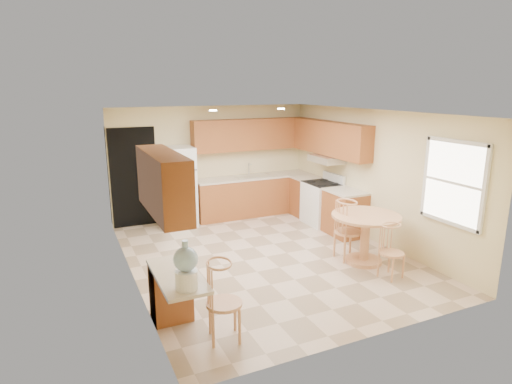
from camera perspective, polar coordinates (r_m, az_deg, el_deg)
name	(u,v)px	position (r m, az deg, el deg)	size (l,w,h in m)	color
floor	(266,257)	(7.59, 1.34, -8.62)	(5.50, 5.50, 0.00)	#CAAD92
ceiling	(267,112)	(7.03, 1.46, 10.57)	(4.50, 5.50, 0.02)	white
wall_back	(213,162)	(9.70, -5.80, 3.98)	(4.50, 0.02, 2.50)	beige
wall_front	(375,239)	(4.99, 15.55, -6.00)	(4.50, 0.02, 2.50)	beige
wall_left	(129,202)	(6.56, -16.53, -1.31)	(0.02, 5.50, 2.50)	beige
wall_right	(373,176)	(8.42, 15.27, 2.05)	(0.02, 5.50, 2.50)	beige
doorway	(134,178)	(9.31, -15.97, 1.85)	(0.90, 0.02, 2.10)	black
base_cab_back	(253,196)	(9.92, -0.34, -0.55)	(2.75, 0.60, 0.87)	#A05728
counter_back	(253,177)	(9.81, -0.34, 2.02)	(2.75, 0.63, 0.04)	beige
base_cab_right_a	(307,197)	(9.90, 6.77, -0.67)	(0.60, 0.59, 0.87)	#A05728
counter_right_a	(307,178)	(9.80, 6.85, 1.90)	(0.63, 0.59, 0.04)	beige
base_cab_right_b	(345,214)	(8.74, 11.75, -2.84)	(0.60, 0.80, 0.87)	#A05728
counter_right_b	(346,192)	(8.62, 11.90, 0.06)	(0.63, 0.80, 0.04)	beige
upper_cab_back	(251,134)	(9.78, -0.68, 7.68)	(2.75, 0.33, 0.70)	#A05728
upper_cab_right	(330,138)	(9.18, 9.86, 7.07)	(0.33, 2.42, 0.70)	#A05728
upper_cab_left	(163,183)	(4.91, -12.28, 1.18)	(0.33, 1.40, 0.70)	#A05728
sink	(252,176)	(9.80, -0.48, 2.14)	(0.78, 0.44, 0.01)	silver
range_hood	(327,159)	(9.17, 9.42, 4.37)	(0.50, 0.76, 0.14)	silver
desk_pedestal	(171,292)	(5.69, -11.28, -12.96)	(0.48, 0.42, 0.72)	#A05728
desk_top	(177,275)	(5.19, -10.47, -10.89)	(0.50, 1.20, 0.04)	beige
window	(454,183)	(7.08, 24.85, 1.14)	(0.06, 1.12, 1.30)	white
can_light_a	(213,110)	(7.94, -5.75, 10.78)	(0.14, 0.14, 0.02)	white
can_light_b	(281,109)	(8.50, 3.36, 11.02)	(0.14, 0.14, 0.02)	white
refrigerator	(176,187)	(9.19, -10.63, 0.68)	(0.75, 0.73, 1.69)	white
stove	(322,203)	(9.33, 8.81, -1.43)	(0.65, 0.76, 1.09)	white
dining_table	(365,231)	(7.40, 14.36, -5.12)	(1.14, 1.14, 0.84)	tan
chair_table_a	(352,226)	(7.40, 12.71, -4.42)	(0.45, 0.59, 1.03)	tan
chair_table_b	(396,248)	(6.90, 18.17, -7.11)	(0.37, 0.38, 0.84)	tan
chair_desk	(227,297)	(5.00, -3.92, -13.76)	(0.43, 0.55, 0.96)	tan
water_crock	(186,267)	(4.71, -9.32, -9.87)	(0.27, 0.27, 0.55)	white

